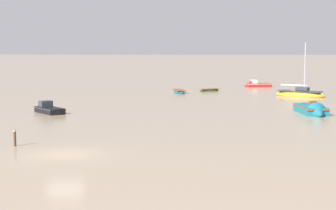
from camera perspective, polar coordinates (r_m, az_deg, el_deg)
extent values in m
plane|color=tan|center=(37.76, -10.50, -4.98)|extent=(800.00, 800.00, 0.00)
cube|color=#197084|center=(61.31, 14.32, -0.57)|extent=(2.77, 5.68, 1.08)
cone|color=#197084|center=(58.58, 15.12, -0.90)|extent=(2.32, 1.91, 2.17)
cube|color=brown|center=(61.20, 14.35, -0.20)|extent=(2.83, 5.81, 0.12)
cube|color=brown|center=(60.41, 14.57, 0.13)|extent=(0.76, 0.54, 0.60)
cube|color=black|center=(63.86, 13.64, -0.15)|extent=(0.46, 0.37, 0.77)
ellipsoid|color=#197084|center=(84.92, 1.14, 1.34)|extent=(2.45, 4.48, 0.67)
cube|color=brown|center=(84.90, 1.14, 1.54)|extent=(2.34, 4.15, 0.09)
cube|color=brown|center=(84.90, 1.14, 1.47)|extent=(1.34, 0.58, 0.07)
cube|color=red|center=(98.85, 9.27, 1.96)|extent=(4.33, 2.47, 0.80)
cone|color=red|center=(98.22, 8.09, 1.96)|extent=(1.57, 1.83, 1.61)
cube|color=silver|center=(98.81, 9.25, 2.14)|extent=(4.43, 2.52, 0.09)
cube|color=silver|center=(98.51, 8.74, 2.37)|extent=(1.21, 1.44, 0.62)
cube|color=#384751|center=(98.36, 8.47, 2.40)|extent=(0.46, 1.24, 0.50)
cube|color=black|center=(99.47, 10.37, 2.04)|extent=(0.31, 0.36, 0.57)
ellipsoid|color=gold|center=(81.21, 13.29, 1.03)|extent=(7.25, 5.51, 1.23)
cube|color=#33383F|center=(81.17, 13.30, 1.38)|extent=(6.22, 4.78, 0.12)
cube|color=#33383F|center=(81.03, 13.54, 1.61)|extent=(2.10, 1.92, 0.44)
cylinder|color=#B7BABF|center=(80.75, 13.78, 3.83)|extent=(0.12, 0.12, 6.75)
cylinder|color=beige|center=(81.42, 12.72, 1.97)|extent=(3.50, 2.20, 0.25)
ellipsoid|color=#23602D|center=(88.35, 4.21, 1.49)|extent=(3.56, 2.80, 0.55)
cube|color=brown|center=(88.33, 4.21, 1.64)|extent=(3.32, 2.64, 0.07)
cube|color=brown|center=(88.34, 4.21, 1.59)|extent=(0.74, 1.02, 0.05)
cube|color=black|center=(60.88, -11.97, -0.62)|extent=(3.94, 4.27, 0.81)
cone|color=black|center=(62.84, -12.79, -0.44)|extent=(2.07, 2.03, 1.63)
cube|color=#33383F|center=(60.89, -11.99, -0.33)|extent=(4.03, 4.37, 0.09)
cube|color=#33383F|center=(61.70, -12.36, 0.13)|extent=(1.62, 1.58, 0.63)
cube|color=#384751|center=(62.14, -12.55, 0.21)|extent=(1.09, 0.96, 0.50)
cube|color=black|center=(59.06, -11.15, -0.69)|extent=(0.41, 0.40, 0.58)
cylinder|color=#463323|center=(41.59, -15.33, -3.35)|extent=(0.18, 0.18, 1.30)
cylinder|color=silver|center=(41.50, -15.36, -2.55)|extent=(0.22, 0.22, 0.08)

